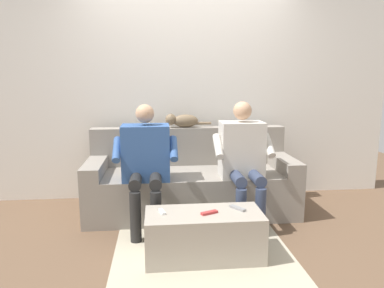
% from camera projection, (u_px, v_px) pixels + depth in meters
% --- Properties ---
extents(ground_plane, '(8.00, 8.00, 0.00)m').
position_uv_depth(ground_plane, '(199.00, 240.00, 3.21)').
color(ground_plane, brown).
extents(back_wall, '(4.95, 0.06, 2.47)m').
position_uv_depth(back_wall, '(186.00, 95.00, 4.25)').
color(back_wall, silver).
rests_on(back_wall, ground).
extents(couch, '(2.18, 0.83, 0.88)m').
position_uv_depth(couch, '(191.00, 183.00, 3.87)').
color(couch, gray).
rests_on(couch, ground).
extents(coffee_table, '(0.93, 0.42, 0.38)m').
position_uv_depth(coffee_table, '(204.00, 235.00, 2.86)').
color(coffee_table, '#A89E8E').
rests_on(coffee_table, ground).
extents(person_left_seated, '(0.57, 0.60, 1.21)m').
position_uv_depth(person_left_seated, '(243.00, 155.00, 3.48)').
color(person_left_seated, beige).
rests_on(person_left_seated, ground).
extents(person_right_seated, '(0.60, 0.60, 1.19)m').
position_uv_depth(person_right_seated, '(146.00, 158.00, 3.39)').
color(person_right_seated, '#335693').
rests_on(person_right_seated, ground).
extents(cat_on_backrest, '(0.52, 0.14, 0.16)m').
position_uv_depth(cat_on_backrest, '(182.00, 120.00, 4.02)').
color(cat_on_backrest, '#756047').
rests_on(cat_on_backrest, couch).
extents(remote_white, '(0.06, 0.12, 0.02)m').
position_uv_depth(remote_white, '(162.00, 212.00, 2.82)').
color(remote_white, white).
rests_on(remote_white, coffee_table).
extents(remote_red, '(0.14, 0.09, 0.02)m').
position_uv_depth(remote_red, '(209.00, 213.00, 2.80)').
color(remote_red, '#B73333').
rests_on(remote_red, coffee_table).
extents(remote_gray, '(0.12, 0.14, 0.02)m').
position_uv_depth(remote_gray, '(238.00, 208.00, 2.90)').
color(remote_gray, gray).
rests_on(remote_gray, coffee_table).
extents(floor_rug, '(1.46, 1.33, 0.01)m').
position_uv_depth(floor_rug, '(202.00, 250.00, 3.01)').
color(floor_rug, '#B7AD93').
rests_on(floor_rug, ground).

